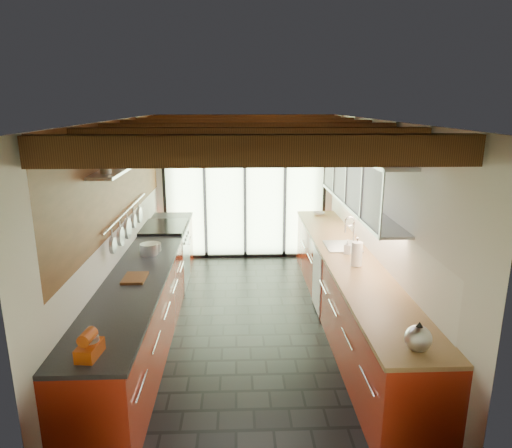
# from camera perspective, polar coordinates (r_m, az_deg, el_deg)

# --- Properties ---
(ground) EXTENTS (5.50, 5.50, 0.00)m
(ground) POSITION_cam_1_polar(r_m,az_deg,el_deg) (6.09, -0.88, -12.44)
(ground) COLOR black
(ground) RESTS_ON ground
(room_shell) EXTENTS (5.50, 5.50, 5.50)m
(room_shell) POSITION_cam_1_polar(r_m,az_deg,el_deg) (5.53, -0.94, 2.96)
(room_shell) COLOR silver
(room_shell) RESTS_ON ground
(ceiling_beams) EXTENTS (3.14, 5.06, 4.90)m
(ceiling_beams) POSITION_cam_1_polar(r_m,az_deg,el_deg) (5.80, -1.07, 11.59)
(ceiling_beams) COLOR #593316
(ceiling_beams) RESTS_ON ground
(glass_door) EXTENTS (2.95, 0.10, 2.90)m
(glass_door) POSITION_cam_1_polar(r_m,az_deg,el_deg) (8.18, -1.41, 6.92)
(glass_door) COLOR #C6EAAD
(glass_door) RESTS_ON ground
(left_counter) EXTENTS (0.68, 5.00, 0.92)m
(left_counter) POSITION_cam_1_polar(r_m,az_deg,el_deg) (6.00, -13.29, -8.43)
(left_counter) COLOR #9E2511
(left_counter) RESTS_ON ground
(range_stove) EXTENTS (0.66, 0.90, 0.97)m
(range_stove) POSITION_cam_1_polar(r_m,az_deg,el_deg) (7.33, -11.22, -3.89)
(range_stove) COLOR silver
(range_stove) RESTS_ON ground
(right_counter) EXTENTS (0.68, 5.00, 0.92)m
(right_counter) POSITION_cam_1_polar(r_m,az_deg,el_deg) (6.06, 11.37, -8.10)
(right_counter) COLOR #9E2511
(right_counter) RESTS_ON ground
(sink_assembly) EXTENTS (0.45, 0.52, 0.43)m
(sink_assembly) POSITION_cam_1_polar(r_m,az_deg,el_deg) (6.25, 10.88, -2.45)
(sink_assembly) COLOR silver
(sink_assembly) RESTS_ON right_counter
(upper_cabinets_right) EXTENTS (0.34, 3.00, 3.00)m
(upper_cabinets_right) POSITION_cam_1_polar(r_m,az_deg,el_deg) (5.99, 12.84, 5.44)
(upper_cabinets_right) COLOR silver
(upper_cabinets_right) RESTS_ON ground
(left_wall_fixtures) EXTENTS (0.28, 2.60, 0.96)m
(left_wall_fixtures) POSITION_cam_1_polar(r_m,az_deg,el_deg) (5.83, -15.64, 4.95)
(left_wall_fixtures) COLOR silver
(left_wall_fixtures) RESTS_ON ground
(stand_mixer) EXTENTS (0.17, 0.26, 0.23)m
(stand_mixer) POSITION_cam_1_polar(r_m,az_deg,el_deg) (3.81, -20.09, -14.09)
(stand_mixer) COLOR #BC440F
(stand_mixer) RESTS_ON left_counter
(pot_large) EXTENTS (0.30, 0.30, 0.14)m
(pot_large) POSITION_cam_1_polar(r_m,az_deg,el_deg) (5.98, -13.23, -3.08)
(pot_large) COLOR silver
(pot_large) RESTS_ON left_counter
(pot_small) EXTENTS (0.30, 0.30, 0.10)m
(pot_small) POSITION_cam_1_polar(r_m,az_deg,el_deg) (6.12, -12.97, -2.86)
(pot_small) COLOR silver
(pot_small) RESTS_ON left_counter
(cutting_board) EXTENTS (0.25, 0.34, 0.03)m
(cutting_board) POSITION_cam_1_polar(r_m,az_deg,el_deg) (5.22, -14.90, -6.55)
(cutting_board) COLOR brown
(cutting_board) RESTS_ON left_counter
(kettle) EXTENTS (0.27, 0.29, 0.25)m
(kettle) POSITION_cam_1_polar(r_m,az_deg,el_deg) (3.88, 19.62, -13.15)
(kettle) COLOR silver
(kettle) RESTS_ON right_counter
(paper_towel) EXTENTS (0.16, 0.16, 0.35)m
(paper_towel) POSITION_cam_1_polar(r_m,az_deg,el_deg) (5.53, 12.48, -3.71)
(paper_towel) COLOR white
(paper_towel) RESTS_ON right_counter
(soap_bottle) EXTENTS (0.11, 0.11, 0.19)m
(soap_bottle) POSITION_cam_1_polar(r_m,az_deg,el_deg) (5.96, 11.37, -2.80)
(soap_bottle) COLOR silver
(soap_bottle) RESTS_ON right_counter
(bowl) EXTENTS (0.22, 0.22, 0.05)m
(bowl) POSITION_cam_1_polar(r_m,az_deg,el_deg) (7.96, 7.86, 1.32)
(bowl) COLOR silver
(bowl) RESTS_ON right_counter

